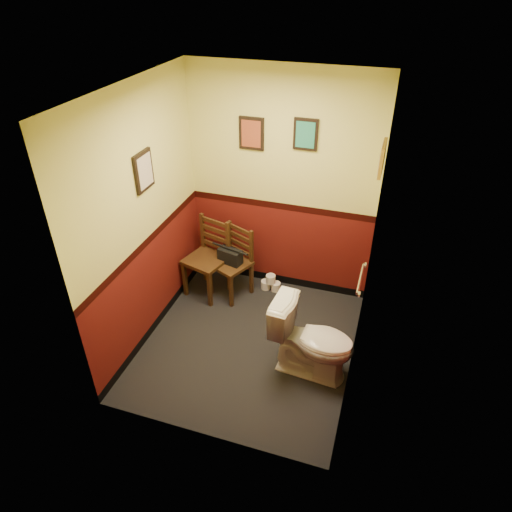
# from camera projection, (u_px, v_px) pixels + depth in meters

# --- Properties ---
(floor) EXTENTS (2.20, 2.40, 0.00)m
(floor) POSITION_uv_depth(u_px,v_px,m) (249.00, 344.00, 5.02)
(floor) COLOR black
(floor) RESTS_ON ground
(ceiling) EXTENTS (2.20, 2.40, 0.00)m
(ceiling) POSITION_uv_depth(u_px,v_px,m) (246.00, 90.00, 3.53)
(ceiling) COLOR silver
(ceiling) RESTS_ON ground
(wall_back) EXTENTS (2.20, 0.00, 2.70)m
(wall_back) POSITION_uv_depth(u_px,v_px,m) (281.00, 187.00, 5.23)
(wall_back) COLOR #58130F
(wall_back) RESTS_ON ground
(wall_front) EXTENTS (2.20, 0.00, 2.70)m
(wall_front) POSITION_uv_depth(u_px,v_px,m) (195.00, 320.00, 3.32)
(wall_front) COLOR #58130F
(wall_front) RESTS_ON ground
(wall_left) EXTENTS (0.00, 2.40, 2.70)m
(wall_left) POSITION_uv_depth(u_px,v_px,m) (144.00, 221.00, 4.56)
(wall_left) COLOR #58130F
(wall_left) RESTS_ON ground
(wall_right) EXTENTS (0.00, 2.40, 2.70)m
(wall_right) POSITION_uv_depth(u_px,v_px,m) (367.00, 259.00, 4.00)
(wall_right) COLOR #58130F
(wall_right) RESTS_ON ground
(grab_bar) EXTENTS (0.05, 0.56, 0.06)m
(grab_bar) POSITION_uv_depth(u_px,v_px,m) (361.00, 279.00, 4.42)
(grab_bar) COLOR silver
(grab_bar) RESTS_ON wall_right
(framed_print_back_a) EXTENTS (0.28, 0.04, 0.36)m
(framed_print_back_a) POSITION_uv_depth(u_px,v_px,m) (251.00, 133.00, 4.97)
(framed_print_back_a) COLOR black
(framed_print_back_a) RESTS_ON wall_back
(framed_print_back_b) EXTENTS (0.26, 0.04, 0.34)m
(framed_print_back_b) POSITION_uv_depth(u_px,v_px,m) (306.00, 134.00, 4.79)
(framed_print_back_b) COLOR black
(framed_print_back_b) RESTS_ON wall_back
(framed_print_left) EXTENTS (0.04, 0.30, 0.38)m
(framed_print_left) POSITION_uv_depth(u_px,v_px,m) (144.00, 171.00, 4.36)
(framed_print_left) COLOR black
(framed_print_left) RESTS_ON wall_left
(framed_print_right) EXTENTS (0.04, 0.34, 0.28)m
(framed_print_right) POSITION_uv_depth(u_px,v_px,m) (382.00, 158.00, 4.09)
(framed_print_right) COLOR olive
(framed_print_right) RESTS_ON wall_right
(toilet) EXTENTS (0.87, 0.54, 0.82)m
(toilet) POSITION_uv_depth(u_px,v_px,m) (313.00, 341.00, 4.48)
(toilet) COLOR white
(toilet) RESTS_ON floor
(toilet_brush) EXTENTS (0.12, 0.12, 0.44)m
(toilet_brush) POSITION_uv_depth(u_px,v_px,m) (332.00, 360.00, 4.72)
(toilet_brush) COLOR silver
(toilet_brush) RESTS_ON floor
(chair_left) EXTENTS (0.56, 0.56, 0.97)m
(chair_left) POSITION_uv_depth(u_px,v_px,m) (208.00, 258.00, 5.56)
(chair_left) COLOR #4A2D16
(chair_left) RESTS_ON floor
(chair_right) EXTENTS (0.55, 0.55, 0.90)m
(chair_right) POSITION_uv_depth(u_px,v_px,m) (233.00, 262.00, 5.55)
(chair_right) COLOR #4A2D16
(chair_right) RESTS_ON floor
(handbag) EXTENTS (0.31, 0.21, 0.21)m
(handbag) POSITION_uv_depth(u_px,v_px,m) (230.00, 256.00, 5.47)
(handbag) COLOR black
(handbag) RESTS_ON chair_right
(tp_stack) EXTENTS (0.25, 0.13, 0.22)m
(tp_stack) POSITION_uv_depth(u_px,v_px,m) (271.00, 283.00, 5.79)
(tp_stack) COLOR silver
(tp_stack) RESTS_ON floor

